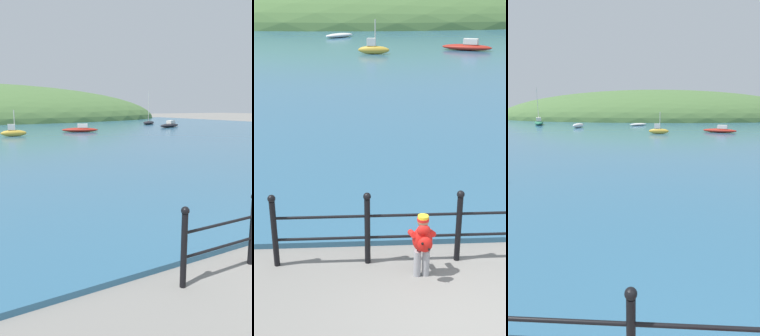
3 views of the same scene
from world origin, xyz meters
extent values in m
cube|color=#2D5B7A|center=(0.00, 32.00, 0.05)|extent=(80.00, 60.00, 0.10)
ellipsoid|color=#476B38|center=(0.00, 66.11, 0.00)|extent=(76.62, 42.14, 13.61)
sphere|color=black|center=(-1.36, 1.50, 1.15)|extent=(0.12, 0.12, 0.12)
ellipsoid|color=silver|center=(-2.73, 38.50, 0.29)|extent=(2.81, 2.58, 0.38)
ellipsoid|color=silver|center=(-10.53, 34.11, 0.40)|extent=(1.43, 2.46, 0.60)
ellipsoid|color=#287551|center=(-18.16, 39.61, 0.39)|extent=(2.89, 4.71, 0.59)
cube|color=silver|center=(-18.04, 39.29, 0.95)|extent=(1.13, 1.45, 0.53)
cylinder|color=beige|center=(-18.25, 39.82, 3.20)|extent=(0.07, 0.07, 5.02)
ellipsoid|color=maroon|center=(6.46, 28.36, 0.31)|extent=(3.61, 2.32, 0.42)
cube|color=silver|center=(6.70, 28.26, 0.72)|extent=(1.12, 0.89, 0.38)
ellipsoid|color=gold|center=(-0.17, 26.65, 0.37)|extent=(2.14, 0.87, 0.54)
cube|color=silver|center=(-0.32, 26.68, 0.88)|extent=(0.62, 0.39, 0.49)
cylinder|color=beige|center=(-0.06, 26.64, 1.47)|extent=(0.07, 0.07, 1.66)
camera|label=1|loc=(-5.65, -1.85, 2.56)|focal=35.00mm
camera|label=2|loc=(-1.52, -4.92, 4.05)|focal=50.00mm
camera|label=3|loc=(-1.22, -0.54, 2.80)|focal=28.00mm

